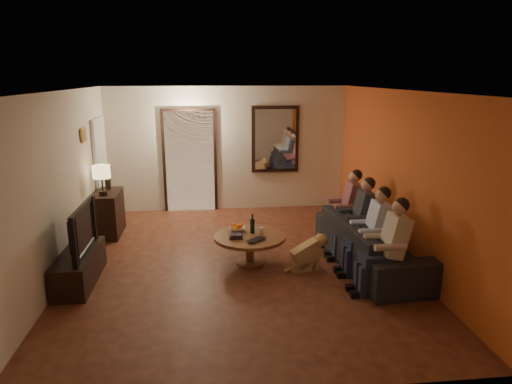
{
  "coord_description": "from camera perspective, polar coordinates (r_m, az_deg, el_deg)",
  "views": [
    {
      "loc": [
        -0.45,
        -6.52,
        2.81
      ],
      "look_at": [
        0.3,
        0.3,
        1.05
      ],
      "focal_mm": 32.0,
      "sensor_mm": 36.0,
      "label": 1
    }
  ],
  "objects": [
    {
      "name": "right_wall",
      "position": [
        7.31,
        17.69,
        1.78
      ],
      "size": [
        0.02,
        6.0,
        2.6
      ],
      "primitive_type": "cube",
      "color": "beige",
      "rests_on": "floor"
    },
    {
      "name": "white_door",
      "position": [
        9.22,
        -18.75,
        2.43
      ],
      "size": [
        0.06,
        0.85,
        2.04
      ],
      "primitive_type": "cube",
      "color": "white",
      "rests_on": "floor"
    },
    {
      "name": "fridge_glimpse",
      "position": [
        9.69,
        -6.75,
        2.93
      ],
      "size": [
        0.45,
        0.03,
        1.7
      ],
      "primitive_type": "cube",
      "color": "silver",
      "rests_on": "floor"
    },
    {
      "name": "table_lamp",
      "position": [
        8.27,
        -18.69,
        1.4
      ],
      "size": [
        0.3,
        0.3,
        0.54
      ],
      "primitive_type": null,
      "color": "beige",
      "rests_on": "dresser"
    },
    {
      "name": "sofa",
      "position": [
        7.13,
        14.23,
        -6.15
      ],
      "size": [
        2.53,
        1.15,
        0.72
      ],
      "primitive_type": "imported",
      "rotation": [
        0.0,
        0.0,
        1.65
      ],
      "color": "black",
      "rests_on": "floor"
    },
    {
      "name": "book_stack",
      "position": [
        6.84,
        -2.54,
        -5.51
      ],
      "size": [
        0.2,
        0.15,
        0.07
      ],
      "primitive_type": null,
      "color": "black",
      "rests_on": "coffee_table"
    },
    {
      "name": "left_wall",
      "position": [
        7.0,
        -23.15,
        0.75
      ],
      "size": [
        0.02,
        6.0,
        2.6
      ],
      "primitive_type": "cube",
      "color": "beige",
      "rests_on": "floor"
    },
    {
      "name": "person_d",
      "position": [
        7.83,
        11.39,
        -2.29
      ],
      "size": [
        0.6,
        0.4,
        1.2
      ],
      "primitive_type": null,
      "color": "tan",
      "rests_on": "sofa"
    },
    {
      "name": "laptop",
      "position": [
        6.7,
        0.31,
        -6.11
      ],
      "size": [
        0.39,
        0.38,
        0.03
      ],
      "primitive_type": "imported",
      "rotation": [
        0.0,
        0.0,
        0.74
      ],
      "color": "black",
      "rests_on": "coffee_table"
    },
    {
      "name": "wine_glass",
      "position": [
        7.01,
        0.65,
        -4.86
      ],
      "size": [
        0.06,
        0.06,
        0.1
      ],
      "primitive_type": "cylinder",
      "color": "silver",
      "rests_on": "coffee_table"
    },
    {
      "name": "oranges",
      "position": [
        7.12,
        -2.4,
        -4.13
      ],
      "size": [
        0.2,
        0.2,
        0.08
      ],
      "primitive_type": null,
      "color": "orange",
      "rests_on": "bowl"
    },
    {
      "name": "dog",
      "position": [
        6.82,
        6.39,
        -7.48
      ],
      "size": [
        0.6,
        0.35,
        0.56
      ],
      "primitive_type": null,
      "rotation": [
        0.0,
        0.0,
        0.21
      ],
      "color": "tan",
      "rests_on": "floor"
    },
    {
      "name": "front_wall",
      "position": [
        3.85,
        0.92,
        -8.68
      ],
      "size": [
        5.0,
        0.02,
        2.6
      ],
      "primitive_type": "cube",
      "color": "beige",
      "rests_on": "floor"
    },
    {
      "name": "person_b",
      "position": [
        6.76,
        14.43,
        -5.17
      ],
      "size": [
        0.6,
        0.4,
        1.2
      ],
      "primitive_type": null,
      "color": "tan",
      "rests_on": "sofa"
    },
    {
      "name": "framed_art",
      "position": [
        8.13,
        -20.76,
        6.69
      ],
      "size": [
        0.03,
        0.28,
        0.24
      ],
      "primitive_type": "cube",
      "color": "#B28C33",
      "rests_on": "left_wall"
    },
    {
      "name": "dresser",
      "position": [
        8.65,
        -18.04,
        -2.56
      ],
      "size": [
        0.45,
        0.89,
        0.79
      ],
      "primitive_type": "cube",
      "color": "black",
      "rests_on": "floor"
    },
    {
      "name": "mirror_frame",
      "position": [
        9.68,
        2.42,
        6.6
      ],
      "size": [
        1.0,
        0.05,
        1.4
      ],
      "primitive_type": "cube",
      "color": "black",
      "rests_on": "back_wall"
    },
    {
      "name": "tv",
      "position": [
        6.69,
        -21.63,
        -4.36
      ],
      "size": [
        1.17,
        0.15,
        0.68
      ],
      "primitive_type": "imported",
      "rotation": [
        0.0,
        0.0,
        1.57
      ],
      "color": "black",
      "rests_on": "tv_stand"
    },
    {
      "name": "person_a",
      "position": [
        6.24,
        16.35,
        -6.98
      ],
      "size": [
        0.6,
        0.4,
        1.2
      ],
      "primitive_type": null,
      "color": "tan",
      "rests_on": "sofa"
    },
    {
      "name": "mirror_glass",
      "position": [
        9.65,
        2.45,
        6.58
      ],
      "size": [
        0.86,
        0.02,
        1.26
      ],
      "primitive_type": "cube",
      "color": "white",
      "rests_on": "back_wall"
    },
    {
      "name": "ceiling",
      "position": [
        6.54,
        -2.39,
        12.54
      ],
      "size": [
        5.0,
        6.0,
        0.01
      ],
      "primitive_type": "cube",
      "color": "white",
      "rests_on": "back_wall"
    },
    {
      "name": "wine_bottle",
      "position": [
        7.01,
        -0.45,
        -3.95
      ],
      "size": [
        0.07,
        0.07,
        0.31
      ],
      "primitive_type": null,
      "color": "black",
      "rests_on": "coffee_table"
    },
    {
      "name": "art_canvas",
      "position": [
        8.13,
        -20.66,
        6.69
      ],
      "size": [
        0.01,
        0.22,
        0.18
      ],
      "primitive_type": "cube",
      "color": "brown",
      "rests_on": "left_wall"
    },
    {
      "name": "coffee_table",
      "position": [
        7.04,
        -0.77,
        -7.16
      ],
      "size": [
        1.31,
        1.31,
        0.45
      ],
      "primitive_type": "cylinder",
      "rotation": [
        0.0,
        0.0,
        0.22
      ],
      "color": "brown",
      "rests_on": "floor"
    },
    {
      "name": "kitchen_doorway",
      "position": [
        9.67,
        -8.26,
        3.75
      ],
      "size": [
        1.0,
        0.06,
        2.1
      ],
      "primitive_type": "cube",
      "color": "#FFE0A5",
      "rests_on": "floor"
    },
    {
      "name": "bowl",
      "position": [
        7.14,
        -2.39,
        -4.65
      ],
      "size": [
        0.26,
        0.26,
        0.06
      ],
      "primitive_type": "imported",
      "color": "white",
      "rests_on": "coffee_table"
    },
    {
      "name": "floor",
      "position": [
        7.11,
        -2.17,
        -8.89
      ],
      "size": [
        5.0,
        6.0,
        0.01
      ],
      "primitive_type": "cube",
      "color": "#481D13",
      "rests_on": "ground"
    },
    {
      "name": "back_wall",
      "position": [
        9.65,
        -3.54,
        5.36
      ],
      "size": [
        5.0,
        0.02,
        2.6
      ],
      "primitive_type": "cube",
      "color": "beige",
      "rests_on": "floor"
    },
    {
      "name": "person_c",
      "position": [
        7.29,
        12.8,
        -3.62
      ],
      "size": [
        0.6,
        0.4,
        1.2
      ],
      "primitive_type": null,
      "color": "tan",
      "rests_on": "sofa"
    },
    {
      "name": "door_trim",
      "position": [
        9.66,
        -8.26,
        3.74
      ],
      "size": [
        1.12,
        0.04,
        2.22
      ],
      "primitive_type": "cube",
      "color": "black",
      "rests_on": "floor"
    },
    {
      "name": "tv_stand",
      "position": [
        6.88,
        -21.2,
        -8.77
      ],
      "size": [
        0.45,
        1.32,
        0.44
      ],
      "primitive_type": "cube",
      "color": "black",
      "rests_on": "floor"
    },
    {
      "name": "orange_accent",
      "position": [
        7.31,
        17.61,
        1.78
      ],
      "size": [
        0.01,
        6.0,
        2.6
      ],
      "primitive_type": "cube",
      "color": "#C65421",
      "rests_on": "right_wall"
    },
    {
      "name": "flower_vase",
      "position": [
        8.71,
        -18.07,
        1.73
      ],
      "size": [
        0.14,
        0.14,
        0.44
      ],
      "primitive_type": null,
      "color": "#AF2212",
      "rests_on": "dresser"
    }
  ]
}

